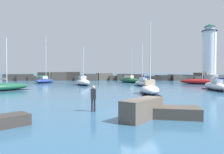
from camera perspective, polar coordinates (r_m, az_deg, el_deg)
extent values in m
plane|color=#336084|center=(15.13, 7.24, -9.22)|extent=(600.00, 600.00, 0.00)
cube|color=#235175|center=(126.34, -0.75, 0.31)|extent=(400.00, 116.00, 0.01)
cube|color=#4C443D|center=(71.53, -24.37, -0.06)|extent=(5.24, 3.71, 1.90)
cube|color=#383330|center=(70.62, -21.66, -0.05)|extent=(5.33, 5.43, 1.90)
cube|color=#4C443D|center=(69.30, -19.28, -0.29)|extent=(3.59, 4.63, 1.34)
cube|color=#423D38|center=(68.00, -16.83, 0.17)|extent=(4.21, 4.34, 2.45)
cube|color=#4C443D|center=(67.70, -13.54, 0.21)|extent=(4.65, 3.72, 2.51)
cube|color=#383330|center=(67.30, -10.32, 0.24)|extent=(4.85, 3.58, 2.55)
cube|color=#423D38|center=(66.32, -7.83, -0.31)|extent=(3.89, 5.75, 1.31)
cube|color=#423D38|center=(65.83, -5.50, -0.02)|extent=(4.47, 4.67, 1.98)
cube|color=brown|center=(66.74, -1.99, 0.09)|extent=(5.06, 4.77, 2.18)
cube|color=#423D38|center=(66.85, 0.49, -0.22)|extent=(3.33, 4.59, 1.46)
cube|color=brown|center=(66.49, 3.07, 0.01)|extent=(4.28, 5.68, 2.00)
cube|color=#383330|center=(66.21, 6.03, -0.05)|extent=(4.70, 4.20, 1.89)
cube|color=#423D38|center=(66.98, 8.28, -0.32)|extent=(3.80, 5.83, 1.25)
cube|color=#383330|center=(68.11, 10.75, -0.27)|extent=(4.71, 5.36, 1.31)
cube|color=#383330|center=(68.89, 13.11, -0.16)|extent=(3.97, 5.46, 1.57)
cube|color=#4C443D|center=(69.04, 16.55, -0.09)|extent=(4.33, 5.18, 1.78)
cube|color=#4C443D|center=(70.97, 18.87, -0.11)|extent=(3.71, 5.68, 1.66)
cube|color=#423D38|center=(71.74, 20.87, -0.29)|extent=(3.63, 5.01, 1.21)
cube|color=brown|center=(73.81, 22.88, 0.16)|extent=(4.84, 5.89, 2.30)
cube|color=brown|center=(75.29, 25.95, -0.09)|extent=(5.62, 5.89, 1.66)
cylinder|color=gray|center=(72.90, 23.98, -0.07)|extent=(5.40, 5.40, 1.80)
cylinder|color=white|center=(73.08, 24.04, 5.76)|extent=(4.00, 4.00, 13.05)
cylinder|color=#232328|center=(73.88, 24.10, 10.91)|extent=(4.60, 4.60, 0.25)
cylinder|color=silver|center=(74.00, 24.11, 11.45)|extent=(2.80, 2.80, 1.15)
cone|color=#194C38|center=(74.18, 24.12, 12.23)|extent=(3.40, 3.40, 0.90)
cube|color=#4C443D|center=(13.95, 15.04, -8.81)|extent=(3.74, 2.44, 0.66)
cube|color=brown|center=(13.07, 7.95, -8.26)|extent=(2.97, 3.27, 1.20)
cube|color=#383330|center=(12.46, -27.26, -10.36)|extent=(2.86, 2.77, 0.58)
ellipsoid|color=silver|center=(35.81, 25.38, -2.17)|extent=(2.87, 8.14, 1.16)
cube|color=black|center=(35.85, 25.37, -3.07)|extent=(2.78, 7.74, 0.03)
cube|color=silver|center=(35.39, 25.61, -0.76)|extent=(1.30, 2.50, 0.64)
cylinder|color=silver|center=(36.39, 25.15, 5.34)|extent=(0.12, 0.12, 8.31)
cylinder|color=#BCBCC1|center=(34.26, 26.28, -0.46)|extent=(0.70, 4.35, 0.10)
cube|color=navy|center=(34.25, 26.28, -0.29)|extent=(0.71, 3.72, 0.20)
ellipsoid|color=silver|center=(41.37, 8.14, -1.64)|extent=(3.50, 6.22, 1.03)
cube|color=black|center=(41.40, 8.14, -2.33)|extent=(3.38, 5.92, 0.03)
cube|color=silver|center=(41.07, 8.33, -0.49)|extent=(1.51, 2.00, 0.64)
cylinder|color=silver|center=(41.74, 7.90, 3.86)|extent=(0.12, 0.12, 6.92)
cylinder|color=#BCBCC1|center=(40.27, 8.90, -0.21)|extent=(1.01, 3.15, 0.10)
cube|color=navy|center=(40.27, 8.90, -0.07)|extent=(0.97, 2.71, 0.20)
ellipsoid|color=white|center=(43.47, -7.64, -1.34)|extent=(4.20, 6.87, 1.24)
cube|color=black|center=(43.51, -7.64, -2.14)|extent=(4.05, 6.55, 0.03)
cube|color=#B2B2B7|center=(43.75, -7.75, -0.09)|extent=(1.75, 2.24, 0.64)
cylinder|color=silver|center=(42.96, -7.50, 3.61)|extent=(0.12, 0.12, 6.24)
cylinder|color=#BCBCC1|center=(44.70, -8.06, 0.24)|extent=(1.33, 3.42, 0.10)
cube|color=#1E664C|center=(44.70, -8.06, 0.37)|extent=(1.24, 2.95, 0.20)
ellipsoid|color=white|center=(27.06, 9.81, -3.25)|extent=(2.57, 5.60, 1.12)
cube|color=black|center=(27.11, 9.80, -4.40)|extent=(2.51, 5.33, 0.03)
cube|color=beige|center=(27.27, 9.75, -1.36)|extent=(1.30, 1.72, 0.64)
cylinder|color=silver|center=(26.65, 9.96, 6.10)|extent=(0.12, 0.12, 7.64)
cylinder|color=#BCBCC1|center=(28.07, 9.55, -0.80)|extent=(0.34, 3.00, 0.10)
cube|color=navy|center=(28.07, 9.55, -0.60)|extent=(0.40, 2.56, 0.20)
ellipsoid|color=#195138|center=(34.56, -26.62, -2.36)|extent=(6.38, 7.08, 1.11)
cube|color=black|center=(34.60, -26.61, -3.25)|extent=(6.11, 6.76, 0.03)
cylinder|color=silver|center=(34.77, -25.84, 3.92)|extent=(0.12, 0.12, 6.47)
ellipsoid|color=maroon|center=(50.06, 21.88, -1.11)|extent=(7.93, 5.35, 1.15)
cube|color=black|center=(50.09, 21.87, -1.75)|extent=(7.56, 5.13, 0.03)
cylinder|color=silver|center=(50.04, 22.61, 4.25)|extent=(0.12, 0.12, 8.23)
cylinder|color=#BCBCC1|center=(50.15, 20.08, 0.20)|extent=(3.93, 2.10, 0.10)
cube|color=#4C4C51|center=(50.15, 20.08, 0.31)|extent=(3.39, 1.89, 0.20)
ellipsoid|color=#195138|center=(52.81, 4.74, -0.88)|extent=(5.94, 6.18, 1.12)
cube|color=black|center=(52.84, 4.74, -1.47)|extent=(5.69, 5.92, 0.03)
cube|color=beige|center=(53.00, 4.47, 0.08)|extent=(2.16, 2.21, 0.64)
cylinder|color=silver|center=(52.48, 5.15, 3.61)|extent=(0.12, 0.12, 7.15)
cylinder|color=#BCBCC1|center=(53.63, 3.69, 0.34)|extent=(2.50, 2.69, 0.10)
cube|color=#4C4C51|center=(53.63, 3.69, 0.45)|extent=(2.21, 2.36, 0.20)
ellipsoid|color=navy|center=(53.20, -17.15, -1.00)|extent=(4.23, 5.75, 1.00)
cube|color=black|center=(53.22, -17.15, -1.52)|extent=(4.07, 5.49, 0.03)
cube|color=#B2B2B7|center=(52.97, -17.37, -0.13)|extent=(1.67, 1.94, 0.64)
cylinder|color=silver|center=(53.54, -16.89, 4.85)|extent=(0.12, 0.12, 9.90)
cylinder|color=#BCBCC1|center=(52.36, -18.00, 0.10)|extent=(1.54, 2.74, 0.10)
cube|color=#1E664C|center=(52.36, -18.01, 0.21)|extent=(1.41, 2.38, 0.20)
cylinder|color=#282833|center=(15.42, -5.22, -7.35)|extent=(0.14, 0.14, 0.88)
cylinder|color=#282833|center=(15.41, -4.55, -7.36)|extent=(0.14, 0.14, 0.88)
cube|color=#232328|center=(15.31, -4.89, -4.45)|extent=(0.36, 0.22, 0.70)
sphere|color=tan|center=(15.27, -4.90, -2.71)|extent=(0.24, 0.24, 0.24)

